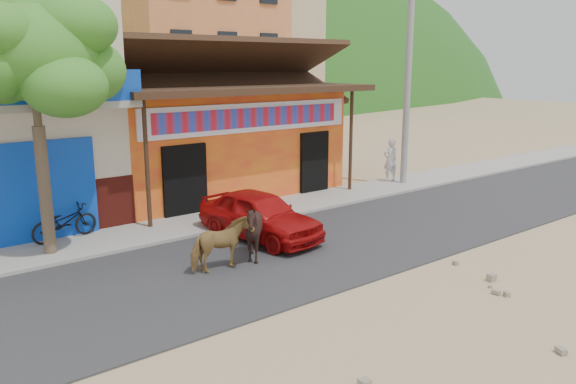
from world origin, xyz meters
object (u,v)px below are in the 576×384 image
Objects in this scene: tree at (38,126)px; cow_tan at (222,245)px; red_car at (260,215)px; utility_pole at (408,74)px; pedestrian at (390,160)px; cow_dark at (253,231)px; scooter at (64,222)px.

tree reaches higher than cow_tan.
cow_tan is at bearing -152.76° from red_car.
red_car is (-8.09, -2.11, -3.45)m from utility_pole.
tree reaches higher than pedestrian.
red_car is (1.08, 1.30, -0.07)m from cow_dark.
utility_pole reaches higher than red_car.
tree is at bearing -141.78° from cow_dark.
utility_pole is at bearing 6.79° from red_car.
tree is at bearing 38.18° from cow_tan.
cow_dark is 9.79m from pedestrian.
red_car is at bearing -22.10° from tree.
tree is 5.40m from cow_dark.
cow_tan is (2.71, -3.32, -2.49)m from tree.
red_car is 2.14× the size of scooter.
scooter is at bearing 138.40° from red_car.
cow_dark is 1.69m from red_car.
scooter is (-4.11, 2.75, -0.10)m from red_car.
utility_pole is 12.72m from scooter.
cow_dark is 5.05m from scooter.
cow_dark is 0.81× the size of scooter.
red_car is at bearing -55.97° from cow_tan.
tree is 3.49× the size of scooter.
tree is 1.63× the size of red_car.
tree is 4.96m from cow_tan.
cow_dark is at bearing -41.51° from tree.
tree is 3.72× the size of pedestrian.
tree is 0.75× the size of utility_pole.
cow_tan reaches higher than scooter.
cow_dark reaches higher than scooter.
red_car is at bearing 129.84° from cow_dark.
utility_pole is 4.96× the size of pedestrian.
pedestrian reaches higher than cow_tan.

